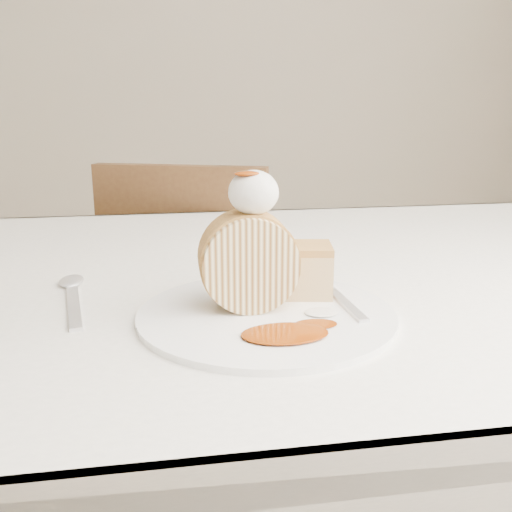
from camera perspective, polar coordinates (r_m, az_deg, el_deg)
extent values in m
cube|color=white|center=(3.60, -7.53, 21.65)|extent=(5.00, 0.10, 2.80)
cube|color=silver|center=(0.83, 1.35, -2.47)|extent=(1.40, 0.90, 0.04)
cube|color=silver|center=(1.28, -2.38, -1.67)|extent=(1.40, 0.01, 0.28)
cylinder|color=brown|center=(1.51, 22.53, -10.52)|extent=(0.06, 0.06, 0.71)
cube|color=brown|center=(1.56, -5.07, -6.43)|extent=(0.51, 0.51, 0.04)
cube|color=brown|center=(1.33, -7.44, -0.03)|extent=(0.39, 0.18, 0.42)
cylinder|color=brown|center=(1.77, 2.10, -11.30)|extent=(0.03, 0.03, 0.39)
cylinder|color=brown|center=(1.85, -8.63, -10.28)|extent=(0.03, 0.03, 0.39)
cylinder|color=brown|center=(1.47, -0.08, -17.13)|extent=(0.03, 0.03, 0.39)
cylinder|color=brown|center=(1.57, -12.94, -15.44)|extent=(0.03, 0.03, 0.39)
cylinder|color=brown|center=(1.52, 22.39, -16.89)|extent=(0.04, 0.04, 0.41)
cylinder|color=white|center=(0.63, 1.05, -5.87)|extent=(0.33, 0.33, 0.01)
cylinder|color=#F7E6AC|center=(0.63, -0.73, -0.56)|extent=(0.11, 0.06, 0.11)
cube|color=#C18C49|center=(0.68, 4.83, -1.70)|extent=(0.07, 0.07, 0.05)
ellipsoid|color=white|center=(0.61, -0.26, 6.37)|extent=(0.05, 0.05, 0.05)
ellipsoid|color=#822E05|center=(0.60, -0.91, 8.81)|extent=(0.03, 0.02, 0.01)
cube|color=silver|center=(0.66, 8.80, -4.57)|extent=(0.03, 0.17, 0.00)
cube|color=silver|center=(0.69, -17.75, -4.85)|extent=(0.06, 0.18, 0.00)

